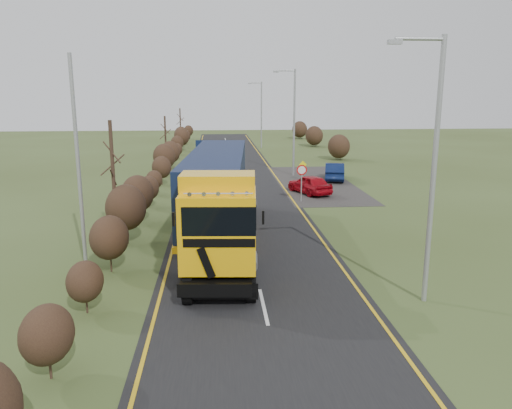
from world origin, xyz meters
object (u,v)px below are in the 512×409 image
at_px(lorry, 218,193).
at_px(streetlight_near, 431,162).
at_px(car_blue_sedan, 335,171).
at_px(car_red_hatchback, 310,184).
at_px(speed_sign, 302,176).

bearing_deg(lorry, streetlight_near, -42.75).
height_order(car_blue_sedan, streetlight_near, streetlight_near).
xyz_separation_m(car_blue_sedan, streetlight_near, (-2.82, -25.15, 4.30)).
bearing_deg(car_blue_sedan, lorry, 73.00).
relative_size(car_red_hatchback, streetlight_near, 0.45).
distance_m(lorry, streetlight_near, 10.84).
bearing_deg(streetlight_near, car_blue_sedan, 83.61).
height_order(lorry, streetlight_near, streetlight_near).
relative_size(car_blue_sedan, speed_sign, 1.75).
distance_m(streetlight_near, speed_sign, 17.13).
bearing_deg(lorry, speed_sign, 61.97).
xyz_separation_m(lorry, car_blue_sedan, (10.01, 17.43, -1.81)).
bearing_deg(car_blue_sedan, streetlight_near, 96.49).
height_order(car_red_hatchback, car_blue_sedan, car_blue_sedan).
distance_m(lorry, speed_sign, 10.72).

